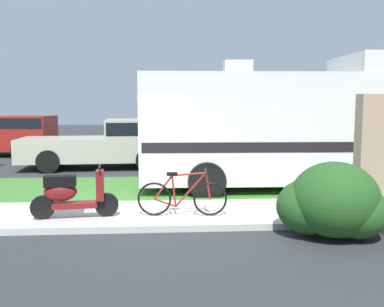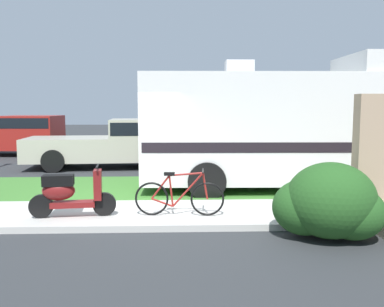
{
  "view_description": "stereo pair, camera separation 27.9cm",
  "coord_description": "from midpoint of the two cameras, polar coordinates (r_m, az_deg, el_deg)",
  "views": [
    {
      "loc": [
        0.97,
        -9.33,
        2.2
      ],
      "look_at": [
        1.6,
        0.3,
        1.1
      ],
      "focal_mm": 39.39,
      "sensor_mm": 36.0,
      "label": 1
    },
    {
      "loc": [
        1.25,
        -9.35,
        2.2
      ],
      "look_at": [
        1.6,
        0.3,
        1.1
      ],
      "focal_mm": 39.39,
      "sensor_mm": 36.0,
      "label": 2
    }
  ],
  "objects": [
    {
      "name": "ground_plane",
      "position": [
        9.66,
        -8.68,
        -6.74
      ],
      "size": [
        80.0,
        80.0,
        0.0
      ],
      "primitive_type": "plane",
      "color": "#2D3033"
    },
    {
      "name": "scooter",
      "position": [
        8.19,
        -15.34,
        -5.16
      ],
      "size": [
        1.6,
        0.52,
        0.97
      ],
      "color": "black",
      "rests_on": "ground"
    },
    {
      "name": "motorhome_rv",
      "position": [
        11.25,
        12.92,
        3.57
      ],
      "size": [
        7.09,
        2.89,
        3.48
      ],
      "color": "silver",
      "rests_on": "ground"
    },
    {
      "name": "bicycle",
      "position": [
        8.01,
        -0.71,
        -5.85
      ],
      "size": [
        1.7,
        0.52,
        0.88
      ],
      "color": "black",
      "rests_on": "ground"
    },
    {
      "name": "grass_strip",
      "position": [
        11.11,
        -7.8,
        -4.77
      ],
      "size": [
        24.0,
        3.4,
        0.08
      ],
      "color": "#3D752D",
      "rests_on": "ground"
    },
    {
      "name": "bush_by_porch",
      "position": [
        7.33,
        19.09,
        -6.53
      ],
      "size": [
        1.77,
        1.33,
        1.25
      ],
      "color": "#23511E",
      "rests_on": "ground"
    },
    {
      "name": "pickup_truck_near",
      "position": [
        15.21,
        -9.39,
        1.62
      ],
      "size": [
        5.48,
        2.46,
        1.72
      ],
      "color": "#B7B29E",
      "rests_on": "ground"
    },
    {
      "name": "pickup_truck_far",
      "position": [
        20.31,
        -22.65,
        2.45
      ],
      "size": [
        5.36,
        2.38,
        1.76
      ],
      "color": "maroon",
      "rests_on": "ground"
    },
    {
      "name": "sidewalk",
      "position": [
        8.49,
        -9.62,
        -8.19
      ],
      "size": [
        24.0,
        2.0,
        0.12
      ],
      "color": "beige",
      "rests_on": "ground"
    }
  ]
}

